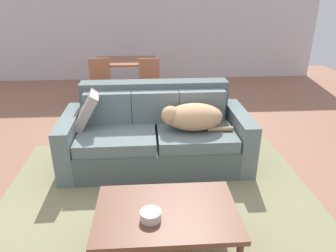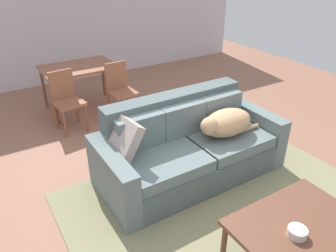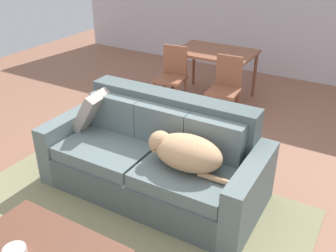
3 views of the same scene
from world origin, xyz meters
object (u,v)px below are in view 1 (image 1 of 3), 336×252
bowl_on_coffee_table (151,215)px  dog_on_left_cushion (192,117)px  couch (156,135)px  throw_pillow_by_left_arm (86,109)px  dining_chair_near_left (101,82)px  coffee_table (167,215)px  dining_chair_near_right (150,82)px  dining_table (126,64)px

bowl_on_coffee_table → dog_on_left_cushion: bearing=71.3°
dog_on_left_cushion → couch: bearing=157.5°
couch → throw_pillow_by_left_arm: 0.87m
bowl_on_coffee_table → dining_chair_near_left: dining_chair_near_left is taller
dog_on_left_cushion → coffee_table: (-0.38, -1.37, -0.25)m
couch → coffee_table: size_ratio=2.01×
bowl_on_coffee_table → dining_chair_near_right: 3.47m
dining_table → dining_chair_near_right: size_ratio=1.32×
dining_table → dog_on_left_cushion: bearing=-71.1°
bowl_on_coffee_table → dining_table: bearing=95.6°
dog_on_left_cushion → throw_pillow_by_left_arm: (-1.21, 0.21, 0.05)m
dog_on_left_cushion → dining_chair_near_right: (-0.45, 2.01, -0.15)m
coffee_table → bowl_on_coffee_table: bearing=-142.6°
dining_chair_near_left → dining_chair_near_right: size_ratio=1.01×
couch → dining_table: bearing=100.8°
couch → bowl_on_coffee_table: 1.64m
dining_table → dining_chair_near_left: 0.74m
dog_on_left_cushion → dining_chair_near_left: (-1.29, 2.02, -0.14)m
dog_on_left_cushion → dining_table: 2.77m
dog_on_left_cushion → throw_pillow_by_left_arm: 1.23m
couch → bowl_on_coffee_table: size_ratio=14.07×
dining_table → dining_chair_near_left: dining_chair_near_left is taller
dog_on_left_cushion → bowl_on_coffee_table: bearing=-109.1°
dining_chair_near_left → dining_chair_near_right: 0.85m
throw_pillow_by_left_arm → bowl_on_coffee_table: 1.84m
bowl_on_coffee_table → dining_chair_near_left: (-0.80, 3.49, 0.04)m
throw_pillow_by_left_arm → coffee_table: size_ratio=0.42×
couch → dining_table: couch is taller
throw_pillow_by_left_arm → dining_chair_near_left: throw_pillow_by_left_arm is taller
dining_table → bowl_on_coffee_table: bearing=-84.4°
dog_on_left_cushion → dining_chair_near_left: size_ratio=0.92×
dog_on_left_cushion → coffee_table: size_ratio=0.75×
bowl_on_coffee_table → throw_pillow_by_left_arm: bearing=113.1°
couch → bowl_on_coffee_table: couch is taller
couch → dining_chair_near_right: size_ratio=2.48×
bowl_on_coffee_table → coffee_table: bearing=37.4°
couch → dining_chair_near_right: bearing=90.9°
dining_chair_near_left → dining_chair_near_right: dining_chair_near_left is taller
dining_chair_near_right → bowl_on_coffee_table: bearing=-94.6°
dining_table → dining_chair_near_left: (-0.40, -0.59, -0.17)m
dining_table → coffee_table: bearing=-82.6°
throw_pillow_by_left_arm → dining_chair_near_left: 1.82m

